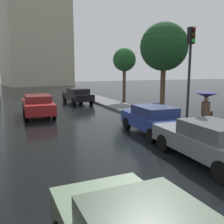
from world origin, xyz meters
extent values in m
cube|color=navy|center=(2.93, 7.51, 0.62)|extent=(1.93, 4.03, 0.61)
cube|color=navy|center=(2.92, 7.44, 1.14)|extent=(1.64, 2.14, 0.44)
cylinder|color=black|center=(2.18, 8.86, 0.31)|extent=(0.25, 0.63, 0.62)
cylinder|color=black|center=(3.79, 8.78, 0.31)|extent=(0.25, 0.63, 0.62)
cylinder|color=black|center=(2.06, 6.25, 0.31)|extent=(0.25, 0.63, 0.62)
cylinder|color=black|center=(3.68, 6.17, 0.31)|extent=(0.25, 0.63, 0.62)
cylinder|color=black|center=(-1.27, 1.02, 0.33)|extent=(0.23, 0.67, 0.67)
cube|color=black|center=(2.52, 19.93, 0.63)|extent=(1.99, 4.42, 0.59)
cube|color=black|center=(2.53, 19.74, 1.15)|extent=(1.66, 2.34, 0.44)
cylinder|color=black|center=(1.64, 21.31, 0.33)|extent=(0.26, 0.67, 0.66)
cylinder|color=black|center=(3.24, 21.40, 0.33)|extent=(0.26, 0.67, 0.66)
cylinder|color=black|center=(1.81, 18.46, 0.33)|extent=(0.26, 0.67, 0.66)
cylinder|color=black|center=(3.41, 18.55, 0.33)|extent=(0.26, 0.67, 0.66)
cube|color=maroon|center=(-1.67, 14.34, 0.67)|extent=(1.92, 4.28, 0.66)
cube|color=maroon|center=(-1.68, 14.30, 1.21)|extent=(1.64, 2.12, 0.43)
cylinder|color=black|center=(-0.90, 12.92, 0.34)|extent=(0.24, 0.68, 0.67)
cylinder|color=black|center=(-2.54, 12.97, 0.34)|extent=(0.24, 0.68, 0.67)
cylinder|color=black|center=(-0.81, 15.70, 0.34)|extent=(0.24, 0.68, 0.67)
cylinder|color=black|center=(-2.45, 15.76, 0.34)|extent=(0.24, 0.68, 0.67)
cube|color=slate|center=(2.54, 3.53, 0.63)|extent=(1.86, 4.55, 0.60)
cube|color=#494D50|center=(2.53, 3.30, 1.16)|extent=(1.56, 2.08, 0.48)
cylinder|color=black|center=(1.83, 5.04, 0.33)|extent=(0.25, 0.66, 0.66)
cylinder|color=black|center=(3.37, 4.97, 0.33)|extent=(0.25, 0.66, 0.66)
cylinder|color=black|center=(1.70, 2.08, 0.33)|extent=(0.25, 0.66, 0.66)
cylinder|color=black|center=(5.17, 6.36, 0.55)|extent=(0.14, 0.14, 0.82)
cylinder|color=black|center=(4.99, 6.39, 0.55)|extent=(0.14, 0.14, 0.82)
cylinder|color=#4C3828|center=(5.08, 6.38, 1.28)|extent=(0.39, 0.39, 0.63)
sphere|color=#8C6647|center=(5.08, 6.38, 1.71)|extent=(0.22, 0.22, 0.22)
cube|color=#3F2314|center=(5.35, 6.34, 1.01)|extent=(0.21, 0.13, 0.24)
cylinder|color=#4C4C51|center=(5.08, 6.38, 1.62)|extent=(0.02, 0.02, 0.81)
cone|color=navy|center=(5.08, 6.38, 1.91)|extent=(1.10, 1.10, 0.23)
cylinder|color=black|center=(4.40, 6.85, 2.20)|extent=(0.12, 0.12, 4.11)
cube|color=black|center=(4.40, 6.85, 4.63)|extent=(0.26, 0.26, 0.75)
sphere|color=#360503|center=(4.40, 6.67, 4.88)|extent=(0.17, 0.17, 0.17)
sphere|color=#392405|center=(4.40, 6.67, 4.63)|extent=(0.17, 0.17, 0.17)
sphere|color=green|center=(4.40, 6.67, 4.38)|extent=(0.17, 0.17, 0.17)
cylinder|color=#4C3823|center=(6.76, 12.42, 1.74)|extent=(0.35, 0.35, 3.48)
sphere|color=#19421E|center=(6.76, 12.42, 4.64)|extent=(3.33, 3.33, 3.33)
cylinder|color=#4C3823|center=(6.81, 18.85, 1.62)|extent=(0.30, 0.30, 3.23)
sphere|color=#1E5123|center=(6.81, 18.85, 3.98)|extent=(2.14, 2.14, 2.14)
cube|color=#B2A88E|center=(2.34, 48.99, 13.25)|extent=(13.29, 11.73, 26.49)
camera|label=1|loc=(-3.60, -2.72, 3.11)|focal=40.38mm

